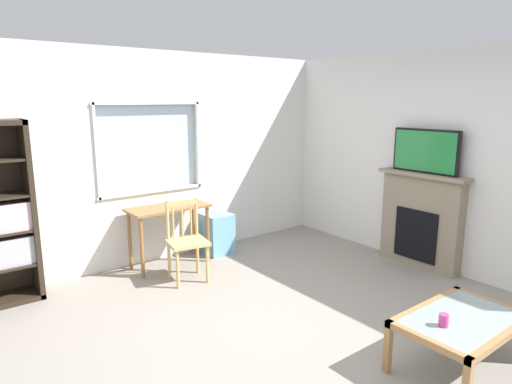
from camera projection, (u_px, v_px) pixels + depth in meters
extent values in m
cube|color=gray|center=(290.00, 339.00, 3.81)|extent=(5.97, 6.06, 0.02)
cube|color=silver|center=(159.00, 224.00, 5.68)|extent=(4.97, 0.12, 0.88)
cube|color=silver|center=(152.00, 76.00, 5.30)|extent=(4.97, 0.12, 0.61)
cube|color=silver|center=(8.00, 157.00, 4.50)|extent=(1.74, 0.12, 1.10)
cube|color=silver|center=(253.00, 140.00, 6.39)|extent=(1.92, 0.12, 1.10)
cube|color=silver|center=(148.00, 148.00, 5.43)|extent=(1.32, 0.02, 1.10)
cube|color=white|center=(153.00, 191.00, 5.48)|extent=(1.38, 0.06, 0.03)
cube|color=white|center=(148.00, 103.00, 5.26)|extent=(1.38, 0.06, 0.03)
cube|color=white|center=(96.00, 152.00, 4.98)|extent=(0.03, 0.06, 1.10)
cube|color=white|center=(197.00, 145.00, 5.77)|extent=(0.03, 0.06, 1.10)
cube|color=silver|center=(457.00, 163.00, 5.06)|extent=(0.12, 5.26, 2.59)
cube|color=#2D2319|center=(31.00, 210.00, 4.49)|extent=(0.05, 0.38, 1.82)
cube|color=#B2B2BC|center=(13.00, 250.00, 4.44)|extent=(0.38, 0.27, 0.28)
cube|color=beige|center=(7.00, 216.00, 4.36)|extent=(0.38, 0.29, 0.28)
cube|color=olive|center=(168.00, 208.00, 5.33)|extent=(0.97, 0.45, 0.03)
cylinder|color=olive|center=(142.00, 248.00, 5.01)|extent=(0.04, 0.04, 0.72)
cylinder|color=olive|center=(208.00, 234.00, 5.53)|extent=(0.04, 0.04, 0.72)
cylinder|color=olive|center=(130.00, 240.00, 5.28)|extent=(0.04, 0.04, 0.72)
cylinder|color=olive|center=(194.00, 228.00, 5.80)|extent=(0.04, 0.04, 0.72)
cube|color=tan|center=(187.00, 242.00, 4.93)|extent=(0.49, 0.47, 0.04)
cylinder|color=tan|center=(178.00, 269.00, 4.76)|extent=(0.04, 0.04, 0.43)
cylinder|color=tan|center=(207.00, 264.00, 4.91)|extent=(0.04, 0.04, 0.43)
cylinder|color=tan|center=(169.00, 260.00, 5.04)|extent=(0.04, 0.04, 0.43)
cylinder|color=tan|center=(197.00, 255.00, 5.19)|extent=(0.04, 0.04, 0.43)
cylinder|color=tan|center=(168.00, 221.00, 4.94)|extent=(0.04, 0.04, 0.45)
cylinder|color=tan|center=(196.00, 218.00, 5.10)|extent=(0.04, 0.04, 0.45)
cube|color=tan|center=(182.00, 203.00, 4.98)|extent=(0.36, 0.10, 0.06)
cylinder|color=tan|center=(173.00, 223.00, 4.98)|extent=(0.02, 0.02, 0.35)
cylinder|color=tan|center=(182.00, 222.00, 5.03)|extent=(0.02, 0.02, 0.35)
cylinder|color=tan|center=(191.00, 221.00, 5.07)|extent=(0.02, 0.02, 0.35)
cube|color=#72ADDB|center=(216.00, 233.00, 5.89)|extent=(0.35, 0.40, 0.53)
cube|color=gray|center=(421.00, 221.00, 5.36)|extent=(0.18, 1.00, 1.12)
cube|color=black|center=(416.00, 235.00, 5.34)|extent=(0.03, 0.55, 0.62)
cube|color=gray|center=(424.00, 175.00, 5.23)|extent=(0.26, 1.10, 0.04)
cube|color=black|center=(426.00, 151.00, 5.17)|extent=(0.05, 0.83, 0.52)
cube|color=#237F3D|center=(424.00, 151.00, 5.16)|extent=(0.01, 0.78, 0.47)
cube|color=#8C9E99|center=(462.00, 318.00, 3.31)|extent=(0.91, 0.55, 0.02)
cube|color=#A37547|center=(504.00, 337.00, 3.08)|extent=(1.01, 0.05, 0.05)
cube|color=#A37547|center=(426.00, 306.00, 3.55)|extent=(1.01, 0.05, 0.05)
cube|color=#A37547|center=(426.00, 341.00, 3.03)|extent=(0.05, 0.65, 0.05)
cube|color=#A37547|center=(492.00, 303.00, 3.60)|extent=(0.05, 0.65, 0.05)
cube|color=#A37547|center=(388.00, 349.00, 3.30)|extent=(0.05, 0.05, 0.36)
cube|color=#A37547|center=(454.00, 312.00, 3.87)|extent=(0.05, 0.05, 0.36)
cylinder|color=#DB3D84|center=(444.00, 320.00, 3.18)|extent=(0.07, 0.07, 0.09)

